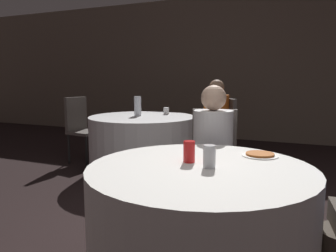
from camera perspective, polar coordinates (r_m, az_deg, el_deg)
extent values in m
cube|color=#7A6B5B|center=(6.52, 18.58, 9.61)|extent=(16.00, 0.06, 2.80)
cylinder|color=white|center=(1.91, 5.51, -17.58)|extent=(1.23, 1.23, 0.72)
cylinder|color=white|center=(4.20, -4.44, -3.23)|extent=(1.34, 1.34, 0.72)
cube|color=#59514C|center=(2.75, 7.71, -7.74)|extent=(0.47, 0.47, 0.04)
cube|color=#59514C|center=(2.87, 8.07, -1.82)|extent=(0.38, 0.12, 0.48)
cylinder|color=black|center=(2.66, 11.10, -13.62)|extent=(0.03, 0.03, 0.42)
cylinder|color=black|center=(2.68, 3.62, -13.28)|extent=(0.03, 0.03, 0.42)
cylinder|color=black|center=(2.98, 11.20, -11.21)|extent=(0.03, 0.03, 0.42)
cylinder|color=black|center=(3.00, 4.57, -10.94)|extent=(0.03, 0.03, 0.42)
cube|color=#59514C|center=(4.82, -14.14, -1.05)|extent=(0.45, 0.45, 0.04)
cube|color=#59514C|center=(4.91, -15.73, 2.09)|extent=(0.10, 0.38, 0.48)
cylinder|color=black|center=(4.86, -11.20, -3.62)|extent=(0.03, 0.03, 0.42)
cylinder|color=black|center=(4.62, -14.03, -4.32)|extent=(0.03, 0.03, 0.42)
cylinder|color=black|center=(5.09, -14.05, -3.18)|extent=(0.03, 0.03, 0.42)
cylinder|color=black|center=(4.86, -16.88, -3.82)|extent=(0.03, 0.03, 0.42)
cube|color=#59514C|center=(4.44, 8.30, -1.66)|extent=(0.56, 0.56, 0.04)
cube|color=#59514C|center=(4.47, 10.51, 1.70)|extent=(0.27, 0.34, 0.48)
cylinder|color=black|center=(4.27, 6.94, -5.16)|extent=(0.03, 0.03, 0.42)
cylinder|color=black|center=(4.58, 5.48, -4.22)|extent=(0.03, 0.03, 0.42)
cylinder|color=black|center=(4.40, 11.12, -4.87)|extent=(0.03, 0.03, 0.42)
cylinder|color=black|center=(4.70, 9.41, -3.98)|extent=(0.03, 0.03, 0.42)
cylinder|color=#4C4238|center=(4.41, 5.57, -4.46)|extent=(0.24, 0.24, 0.46)
cube|color=#4C4238|center=(4.39, 6.98, -0.82)|extent=(0.45, 0.45, 0.12)
cylinder|color=orange|center=(4.40, 8.37, 1.97)|extent=(0.34, 0.34, 0.53)
sphere|color=tan|center=(4.38, 8.47, 6.69)|extent=(0.20, 0.20, 0.20)
cylinder|color=#33384C|center=(2.61, 7.26, -13.47)|extent=(0.24, 0.24, 0.46)
cube|color=#33384C|center=(2.63, 7.56, -6.93)|extent=(0.36, 0.37, 0.12)
cylinder|color=white|center=(2.69, 7.82, -2.40)|extent=(0.32, 0.32, 0.48)
sphere|color=#DBB293|center=(2.65, 7.96, 4.88)|extent=(0.20, 0.20, 0.20)
cylinder|color=white|center=(2.09, 15.72, -4.95)|extent=(0.22, 0.22, 0.01)
cylinder|color=#B25B23|center=(2.09, 15.73, -4.71)|extent=(0.17, 0.17, 0.01)
cylinder|color=red|center=(1.85, 3.70, -4.47)|extent=(0.07, 0.07, 0.12)
cylinder|color=silver|center=(1.75, 7.21, -5.30)|extent=(0.07, 0.07, 0.12)
cylinder|color=silver|center=(4.21, -5.30, 3.48)|extent=(0.09, 0.09, 0.25)
cylinder|color=white|center=(4.37, -0.31, 2.65)|extent=(0.07, 0.07, 0.09)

